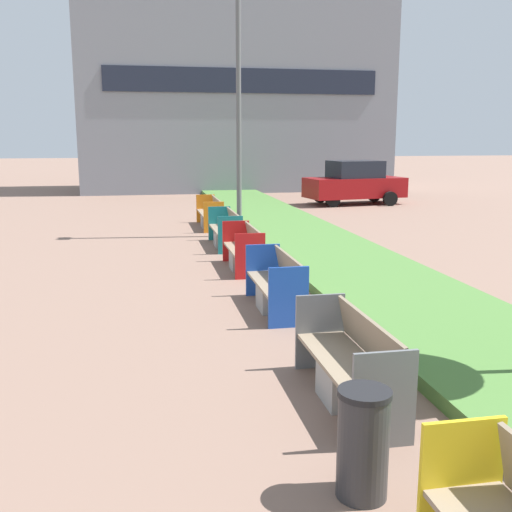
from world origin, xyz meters
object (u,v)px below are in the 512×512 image
bench_grey_frame (350,369)px  bench_blue_frame (277,289)px  bench_teal_frame (226,233)px  bench_orange_frame (211,215)px  parked_car_distant (355,183)px  bench_red_frame (244,253)px  street_lamp_post (239,88)px  litter_bin (363,443)px

bench_grey_frame → bench_blue_frame: bearing=90.0°
bench_teal_frame → bench_orange_frame: same height
bench_blue_frame → bench_orange_frame: (0.00, 9.55, 0.01)m
bench_grey_frame → bench_orange_frame: (0.00, 13.16, 0.01)m
bench_blue_frame → bench_orange_frame: 9.55m
bench_teal_frame → parked_car_distant: 11.38m
bench_blue_frame → parked_car_distant: parked_car_distant is taller
bench_red_frame → street_lamp_post: size_ratio=0.25×
bench_grey_frame → bench_orange_frame: size_ratio=0.86×
bench_grey_frame → street_lamp_post: 11.87m
bench_red_frame → parked_car_distant: (6.86, 11.92, 0.55)m
bench_grey_frame → bench_blue_frame: size_ratio=1.04×
bench_teal_frame → parked_car_distant: (6.85, 9.07, 0.54)m
bench_red_frame → bench_teal_frame: size_ratio=0.88×
bench_grey_frame → street_lamp_post: bearing=86.9°
bench_orange_frame → parked_car_distant: size_ratio=0.54×
bench_teal_frame → street_lamp_post: street_lamp_post is taller
bench_orange_frame → parked_car_distant: 8.83m
bench_orange_frame → bench_grey_frame: bearing=-90.0°
bench_blue_frame → parked_car_distant: 16.60m
bench_blue_frame → bench_teal_frame: bearing=90.0°
bench_grey_frame → bench_teal_frame: 9.64m
bench_red_frame → litter_bin: (-0.50, -8.48, 0.09)m
bench_orange_frame → litter_bin: bench_orange_frame is taller
bench_orange_frame → street_lamp_post: street_lamp_post is taller
bench_grey_frame → bench_red_frame: 6.79m
bench_orange_frame → parked_car_distant: bearing=39.0°
litter_bin → street_lamp_post: size_ratio=0.12×
street_lamp_post → parked_car_distant: street_lamp_post is taller
bench_orange_frame → bench_red_frame: bearing=-90.1°
street_lamp_post → parked_car_distant: (6.24, 7.49, -3.27)m
bench_grey_frame → parked_car_distant: (6.86, 18.71, 0.55)m
bench_orange_frame → street_lamp_post: (0.61, -1.93, 3.81)m
parked_car_distant → bench_orange_frame: bearing=-149.5°
litter_bin → parked_car_distant: bearing=70.2°
bench_red_frame → street_lamp_post: 5.88m
bench_teal_frame → bench_red_frame: bearing=-90.1°
bench_grey_frame → litter_bin: bench_grey_frame is taller
bench_teal_frame → litter_bin: size_ratio=2.39×
bench_red_frame → bench_grey_frame: bearing=-90.0°
bench_teal_frame → parked_car_distant: size_ratio=0.49×
bench_blue_frame → street_lamp_post: street_lamp_post is taller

